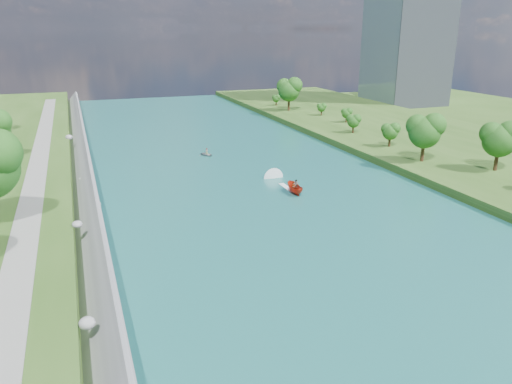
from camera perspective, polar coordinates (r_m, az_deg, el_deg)
name	(u,v)px	position (r m, az deg, el deg)	size (l,w,h in m)	color
ground	(305,235)	(63.92, 5.68, -4.92)	(260.00, 260.00, 0.00)	#2D5119
river_water	(252,189)	(81.20, -0.41, 0.30)	(55.00, 240.00, 0.10)	#195F56
berm_east	(491,159)	(107.65, 25.29, 3.40)	(44.00, 240.00, 1.50)	#2D5119
riprap_bank	(85,198)	(75.68, -18.97, -0.68)	(4.49, 236.00, 4.44)	slate
riverside_path	(33,190)	(76.13, -24.11, 0.20)	(3.00, 200.00, 0.10)	gray
office_tower	(409,13)	(183.42, 17.13, 18.98)	(22.00, 22.00, 60.00)	gray
trees_east	(400,124)	(108.60, 16.14, 7.50)	(14.11, 136.42, 11.49)	#1B4312
motorboat	(292,186)	(80.34, 4.08, 0.66)	(3.60, 19.09, 2.04)	#B8250E
raft	(207,154)	(103.42, -5.64, 4.37)	(3.36, 3.76, 1.55)	gray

